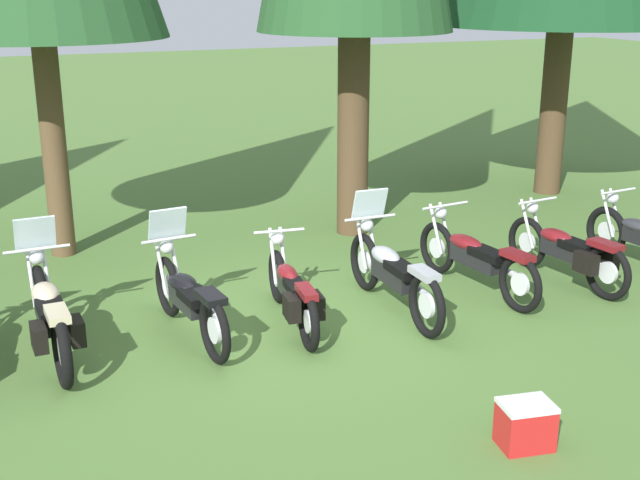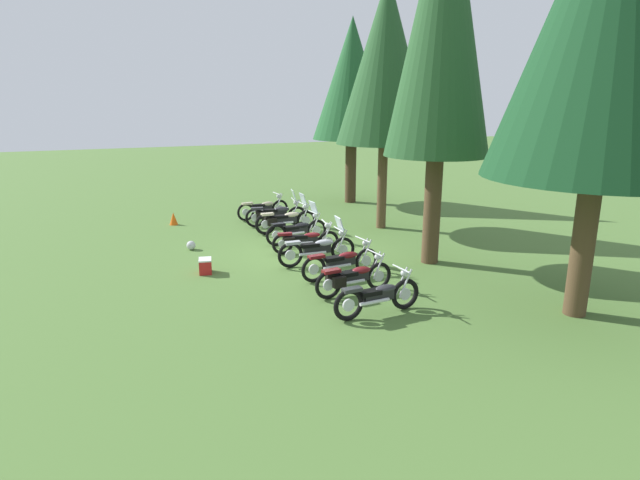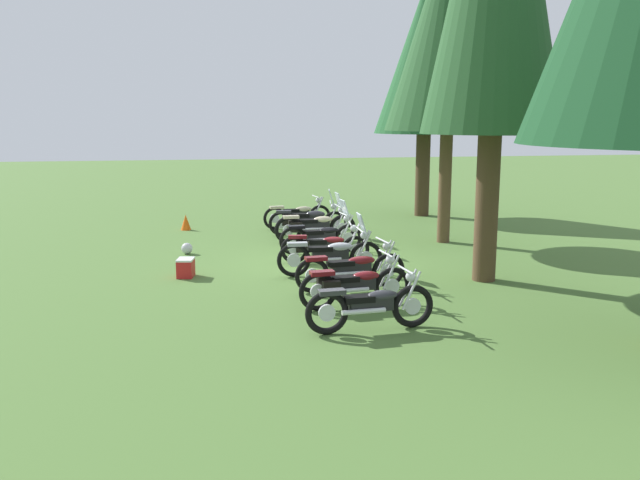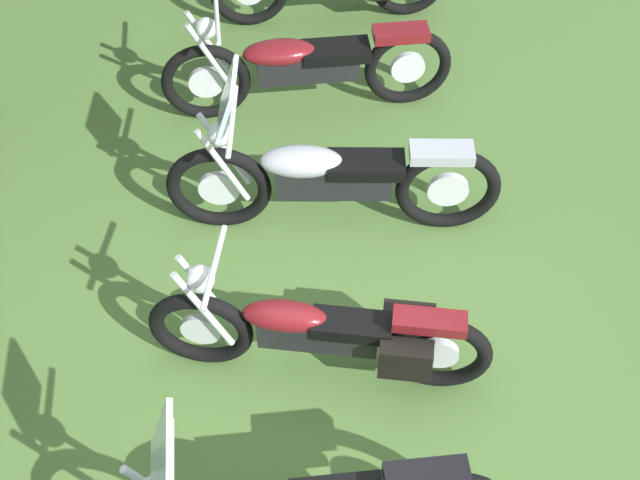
% 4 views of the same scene
% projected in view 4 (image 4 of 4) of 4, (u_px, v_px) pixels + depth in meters
% --- Properties ---
extents(ground_plane, '(80.00, 80.00, 0.00)m').
position_uv_depth(ground_plane, '(310.00, 373.00, 5.82)').
color(ground_plane, '#4C7033').
extents(motorcycle_4, '(0.70, 2.15, 0.99)m').
position_uv_depth(motorcycle_4, '(326.00, 333.00, 5.51)').
color(motorcycle_4, black).
rests_on(motorcycle_4, ground_plane).
extents(motorcycle_5, '(0.69, 2.38, 1.39)m').
position_uv_depth(motorcycle_5, '(329.00, 177.00, 6.30)').
color(motorcycle_5, black).
rests_on(motorcycle_5, ground_plane).
extents(motorcycle_6, '(0.74, 2.36, 1.01)m').
position_uv_depth(motorcycle_6, '(306.00, 65.00, 7.19)').
color(motorcycle_6, black).
rests_on(motorcycle_6, ground_plane).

